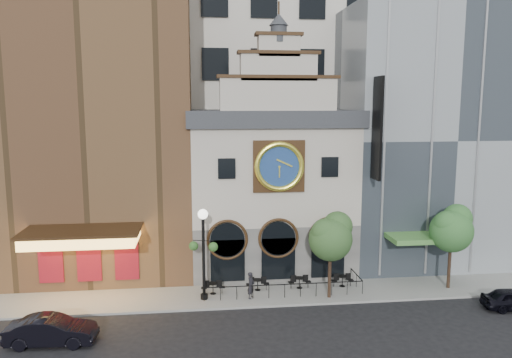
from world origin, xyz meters
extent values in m
plane|color=black|center=(0.00, 0.00, 0.00)|extent=(120.00, 120.00, 0.00)
cube|color=gray|center=(0.00, 2.50, 0.07)|extent=(44.00, 5.00, 0.15)
cube|color=#605E5B|center=(0.00, 8.00, 2.15)|extent=(12.00, 8.00, 4.00)
cube|color=beige|center=(0.00, 8.00, 7.65)|extent=(12.00, 8.00, 7.00)
cube|color=#2D3035|center=(0.00, 8.00, 11.75)|extent=(12.60, 8.60, 1.20)
cube|color=#35210F|center=(0.00, 3.92, 8.55)|extent=(3.60, 0.25, 3.60)
cylinder|color=navy|center=(0.00, 3.78, 8.55)|extent=(3.10, 0.12, 3.10)
torus|color=yellow|center=(0.00, 3.70, 8.55)|extent=(3.46, 0.36, 3.46)
cylinder|color=#2D3035|center=(0.00, 4.40, 17.45)|extent=(1.10, 1.10, 1.10)
cone|color=#2D3035|center=(0.00, 4.40, 18.40)|extent=(1.30, 1.30, 0.80)
cube|color=brown|center=(-13.00, 10.00, 12.65)|extent=(14.00, 12.00, 25.00)
cube|color=#FFBF59|center=(-13.00, 2.30, 4.35)|extent=(7.00, 3.40, 0.70)
cube|color=#35210F|center=(-13.00, 2.30, 4.80)|extent=(7.40, 3.80, 0.15)
cube|color=maroon|center=(-13.00, 3.95, 2.15)|extent=(5.60, 0.15, 2.60)
cube|color=gray|center=(13.00, 10.00, 10.15)|extent=(14.00, 12.00, 20.00)
cube|color=#559744|center=(10.00, 2.80, 3.45)|extent=(4.50, 2.40, 0.35)
cube|color=black|center=(6.60, 3.00, 11.15)|extent=(0.18, 1.60, 7.00)
cube|color=silver|center=(0.00, 20.00, 20.00)|extent=(20.00, 16.00, 40.00)
cylinder|color=black|center=(-4.69, 2.38, 0.89)|extent=(0.68, 0.68, 0.03)
cylinder|color=black|center=(-4.69, 2.38, 0.52)|extent=(0.06, 0.06, 0.72)
cylinder|color=black|center=(-1.62, 2.69, 0.89)|extent=(0.68, 0.68, 0.03)
cylinder|color=black|center=(-1.62, 2.69, 0.52)|extent=(0.06, 0.06, 0.72)
cylinder|color=black|center=(1.31, 2.74, 0.89)|extent=(0.68, 0.68, 0.03)
cylinder|color=black|center=(1.31, 2.74, 0.52)|extent=(0.06, 0.06, 0.72)
cylinder|color=black|center=(4.35, 2.72, 0.89)|extent=(0.68, 0.68, 0.03)
cylinder|color=black|center=(4.35, 2.72, 0.52)|extent=(0.06, 0.06, 0.72)
imported|color=black|center=(-13.52, -3.42, 0.78)|extent=(4.78, 1.86, 1.55)
imported|color=black|center=(-2.23, 1.35, 1.03)|extent=(0.69, 0.77, 1.76)
cylinder|color=black|center=(-5.29, 1.57, 2.89)|extent=(0.20, 0.20, 5.47)
cylinder|color=black|center=(-5.29, 1.57, 0.31)|extent=(0.48, 0.48, 0.33)
sphere|color=white|center=(-5.29, 1.57, 5.84)|extent=(0.66, 0.66, 0.66)
sphere|color=#386026|center=(-5.92, 1.75, 3.71)|extent=(0.61, 0.61, 0.61)
sphere|color=#386026|center=(-4.66, 1.40, 3.71)|extent=(0.61, 0.61, 0.61)
cylinder|color=#382619|center=(2.93, 0.92, 1.69)|extent=(0.22, 0.22, 3.07)
sphere|color=#2F5823|center=(2.93, 0.92, 4.10)|extent=(2.85, 2.85, 2.85)
sphere|color=#2F5823|center=(3.48, 1.25, 4.87)|extent=(1.98, 1.98, 1.98)
sphere|color=#2F5823|center=(2.49, 0.70, 4.65)|extent=(1.76, 1.76, 1.76)
cylinder|color=#382619|center=(11.62, 1.65, 1.72)|extent=(0.22, 0.22, 3.15)
sphere|color=#2F6A2A|center=(11.62, 1.65, 4.19)|extent=(2.92, 2.92, 2.92)
sphere|color=#2F6A2A|center=(12.18, 1.98, 4.98)|extent=(2.02, 2.02, 2.02)
sphere|color=#2F6A2A|center=(11.17, 1.42, 4.76)|extent=(1.80, 1.80, 1.80)
camera|label=1|loc=(-5.54, -29.74, 12.86)|focal=35.00mm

